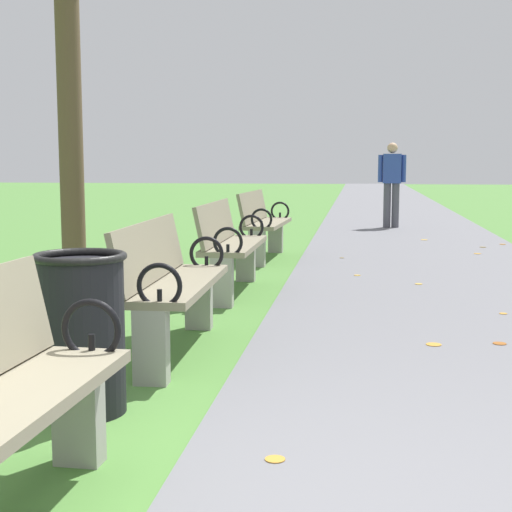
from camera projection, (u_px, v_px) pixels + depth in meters
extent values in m
cube|color=slate|center=(390.00, 209.00, 20.12)|extent=(3.12, 44.00, 0.02)
cube|color=#99968E|center=(79.00, 413.00, 3.26)|extent=(0.20, 0.13, 0.45)
torus|color=black|center=(91.00, 330.00, 3.23)|extent=(0.27, 0.04, 0.27)
cylinder|color=black|center=(92.00, 348.00, 3.24)|extent=(0.03, 0.03, 0.12)
cube|color=gray|center=(178.00, 284.00, 5.12)|extent=(0.47, 1.61, 0.05)
cube|color=gray|center=(150.00, 251.00, 5.11)|extent=(0.16, 1.60, 0.40)
cube|color=#99968E|center=(151.00, 347.00, 4.42)|extent=(0.20, 0.12, 0.45)
cube|color=#99968E|center=(199.00, 300.00, 5.88)|extent=(0.20, 0.12, 0.45)
torus|color=black|center=(159.00, 286.00, 4.35)|extent=(0.27, 0.04, 0.27)
cylinder|color=black|center=(160.00, 300.00, 4.36)|extent=(0.03, 0.03, 0.12)
torus|color=black|center=(206.00, 254.00, 5.85)|extent=(0.27, 0.04, 0.27)
cylinder|color=black|center=(207.00, 264.00, 5.86)|extent=(0.03, 0.03, 0.12)
cube|color=gray|center=(235.00, 245.00, 7.45)|extent=(0.45, 1.60, 0.05)
cube|color=gray|center=(216.00, 222.00, 7.45)|extent=(0.13, 1.60, 0.40)
cube|color=#99968E|center=(222.00, 282.00, 6.75)|extent=(0.20, 0.12, 0.45)
cube|color=#99968E|center=(246.00, 261.00, 8.21)|extent=(0.20, 0.12, 0.45)
torus|color=black|center=(228.00, 242.00, 6.68)|extent=(0.27, 0.03, 0.27)
cylinder|color=black|center=(228.00, 251.00, 6.69)|extent=(0.03, 0.03, 0.12)
torus|color=black|center=(251.00, 227.00, 8.17)|extent=(0.27, 0.03, 0.27)
cylinder|color=black|center=(251.00, 234.00, 8.18)|extent=(0.03, 0.03, 0.12)
cube|color=gray|center=(267.00, 224.00, 10.02)|extent=(0.51, 1.62, 0.05)
cube|color=gray|center=(253.00, 206.00, 10.03)|extent=(0.20, 1.60, 0.40)
cube|color=#99968E|center=(257.00, 249.00, 9.33)|extent=(0.21, 0.13, 0.45)
cube|color=#99968E|center=(276.00, 237.00, 10.77)|extent=(0.21, 0.13, 0.45)
torus|color=black|center=(261.00, 219.00, 9.25)|extent=(0.27, 0.04, 0.27)
cylinder|color=black|center=(261.00, 226.00, 9.26)|extent=(0.03, 0.03, 0.12)
torus|color=black|center=(280.00, 211.00, 10.74)|extent=(0.27, 0.04, 0.27)
cylinder|color=black|center=(280.00, 217.00, 10.75)|extent=(0.03, 0.03, 0.12)
cylinder|color=brown|center=(70.00, 120.00, 7.02)|extent=(0.22, 0.22, 3.35)
cylinder|color=#4C4C56|center=(387.00, 205.00, 14.55)|extent=(0.14, 0.14, 0.85)
cylinder|color=#4C4C56|center=(395.00, 205.00, 14.53)|extent=(0.14, 0.14, 0.85)
cube|color=#2D4799|center=(392.00, 169.00, 14.45)|extent=(0.34, 0.22, 0.56)
sphere|color=tan|center=(393.00, 148.00, 14.40)|extent=(0.20, 0.20, 0.20)
cylinder|color=#2D4799|center=(380.00, 169.00, 14.48)|extent=(0.09, 0.09, 0.52)
cylinder|color=#2D4799|center=(404.00, 169.00, 14.42)|extent=(0.09, 0.09, 0.52)
cylinder|color=black|center=(82.00, 337.00, 3.91)|extent=(0.44, 0.44, 0.80)
torus|color=black|center=(80.00, 257.00, 3.86)|extent=(0.48, 0.48, 0.04)
cylinder|color=#BC842D|center=(434.00, 344.00, 5.31)|extent=(0.15, 0.15, 0.00)
cylinder|color=gold|center=(424.00, 240.00, 12.29)|extent=(0.15, 0.15, 0.00)
cylinder|color=#93511E|center=(500.00, 343.00, 5.34)|extent=(0.13, 0.13, 0.00)
cylinder|color=#BC842D|center=(145.00, 293.00, 7.47)|extent=(0.17, 0.17, 0.00)
cylinder|color=brown|center=(342.00, 258.00, 10.02)|extent=(0.08, 0.08, 0.00)
cylinder|color=gold|center=(106.00, 298.00, 7.24)|extent=(0.10, 0.10, 0.00)
cylinder|color=#BC842D|center=(503.00, 313.00, 6.38)|extent=(0.09, 0.09, 0.00)
cylinder|color=gold|center=(52.00, 322.00, 6.14)|extent=(0.09, 0.09, 0.00)
cylinder|color=gold|center=(419.00, 284.00, 7.91)|extent=(0.09, 0.09, 0.00)
cylinder|color=#BC842D|center=(275.00, 459.00, 3.27)|extent=(0.12, 0.12, 0.00)
cylinder|color=gold|center=(357.00, 275.00, 8.51)|extent=(0.10, 0.10, 0.00)
cylinder|color=#AD6B23|center=(503.00, 244.00, 11.64)|extent=(0.10, 0.10, 0.00)
cylinder|color=brown|center=(483.00, 247.00, 11.26)|extent=(0.10, 0.10, 0.00)
cylinder|color=#BC842D|center=(478.00, 254.00, 10.47)|extent=(0.10, 0.10, 0.00)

